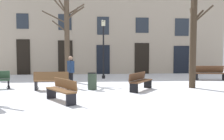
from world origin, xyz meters
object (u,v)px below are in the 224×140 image
litter_bin (92,81)px  tree_left_of_center (67,36)px  bench_by_litter_bin (140,81)px  person_crossing_plaza (71,70)px  tree_right_of_center (193,37)px  bench_far_corner (52,81)px  streetlamp (103,43)px  bench_back_to_back_right (62,90)px  bench_near_lamp (210,73)px

litter_bin → tree_left_of_center: bearing=112.5°
bench_by_litter_bin → person_crossing_plaza: person_crossing_plaza is taller
tree_right_of_center → bench_far_corner: size_ratio=2.83×
tree_left_of_center → streetlamp: tree_left_of_center is taller
bench_back_to_back_right → person_crossing_plaza: person_crossing_plaza is taller
bench_back_to_back_right → streetlamp: bearing=134.2°
bench_back_to_back_right → person_crossing_plaza: bearing=147.2°
streetlamp → bench_near_lamp: 7.10m
tree_right_of_center → bench_by_litter_bin: (-2.81, -0.57, -2.11)m
tree_left_of_center → bench_back_to_back_right: tree_left_of_center is taller
bench_back_to_back_right → bench_far_corner: bearing=163.5°
tree_right_of_center → bench_by_litter_bin: 3.55m
bench_by_litter_bin → tree_right_of_center: bearing=-43.8°
bench_back_to_back_right → bench_by_litter_bin: bearing=94.7°
tree_left_of_center → bench_far_corner: (-0.46, -3.59, -2.26)m
bench_near_lamp → person_crossing_plaza: person_crossing_plaza is taller
tree_right_of_center → streetlamp: 6.30m
tree_left_of_center → bench_back_to_back_right: (0.30, -6.46, -2.27)m
bench_near_lamp → bench_back_to_back_right: bearing=-137.5°
bench_far_corner → bench_near_lamp: bench_far_corner is taller
tree_right_of_center → bench_far_corner: tree_right_of_center is taller
tree_left_of_center → person_crossing_plaza: 3.35m
bench_far_corner → person_crossing_plaza: person_crossing_plaza is taller
tree_left_of_center → streetlamp: size_ratio=1.43×
bench_back_to_back_right → bench_near_lamp: (8.67, 6.23, 0.01)m
bench_far_corner → person_crossing_plaza: (0.86, 0.82, 0.42)m
streetlamp → person_crossing_plaza: 4.70m
tree_left_of_center → bench_by_litter_bin: 5.90m
litter_bin → bench_far_corner: bench_far_corner is taller
tree_right_of_center → bench_far_corner: bearing=-178.3°
streetlamp → bench_far_corner: size_ratio=2.32×
streetlamp → person_crossing_plaza: (-1.90, -4.03, -1.50)m
tree_left_of_center → tree_right_of_center: (6.56, -3.38, -0.17)m
tree_left_of_center → litter_bin: 4.49m
streetlamp → bench_back_to_back_right: bearing=-104.5°
bench_far_corner → streetlamp: bearing=-117.5°
tree_right_of_center → bench_by_litter_bin: tree_right_of_center is taller
bench_far_corner → litter_bin: bearing=-177.1°
tree_right_of_center → litter_bin: (-5.08, -0.18, -2.14)m
bench_back_to_back_right → person_crossing_plaza: size_ratio=1.09×
tree_left_of_center → bench_far_corner: bearing=-97.3°
bench_near_lamp → bench_by_litter_bin: 6.40m
tree_left_of_center → bench_near_lamp: size_ratio=2.96×
streetlamp → bench_far_corner: 5.90m
tree_right_of_center → tree_left_of_center: bearing=152.7°
litter_bin → person_crossing_plaza: 1.42m
bench_back_to_back_right → person_crossing_plaza: 3.71m
person_crossing_plaza → litter_bin: bearing=-156.8°
litter_bin → bench_by_litter_bin: 2.31m
tree_left_of_center → bench_far_corner: size_ratio=3.33×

